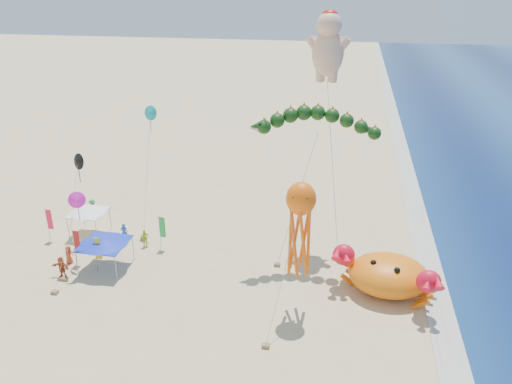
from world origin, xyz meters
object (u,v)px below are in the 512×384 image
Objects in this scene: dragon_kite at (316,126)px; canopy_white at (88,210)px; crab_inflatable at (389,274)px; canopy_blue at (104,241)px; cherub_kite at (328,44)px; octopus_kite at (300,222)px.

canopy_white is (-20.15, 0.10, -8.95)m from dragon_kite.
canopy_white is at bearing 170.79° from crab_inflatable.
canopy_white is at bearing 128.98° from canopy_blue.
cherub_kite is (-5.79, 8.32, 15.34)m from crab_inflatable.
canopy_white is (-26.28, 4.26, 0.89)m from crab_inflatable.
canopy_white is at bearing -168.79° from cherub_kite.
dragon_kite is 8.60m from octopus_kite.
dragon_kite is 0.64× the size of cherub_kite.
dragon_kite is 1.30× the size of octopus_kite.
cherub_kite reaches higher than crab_inflatable.
cherub_kite is 25.40m from canopy_white.
canopy_white is at bearing 159.61° from octopus_kite.
cherub_kite is at bearing 29.06° from canopy_blue.
dragon_kite is 6.90m from cherub_kite.
cherub_kite reaches higher than dragon_kite.
crab_inflatable reaches higher than canopy_white.
crab_inflatable is at bearing -55.15° from cherub_kite.
cherub_kite reaches higher than canopy_white.
octopus_kite is (-0.29, -7.28, -4.56)m from dragon_kite.
canopy_blue and canopy_white have the same top height.
crab_inflatable is 12.33m from dragon_kite.
canopy_white is at bearing 179.73° from dragon_kite.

